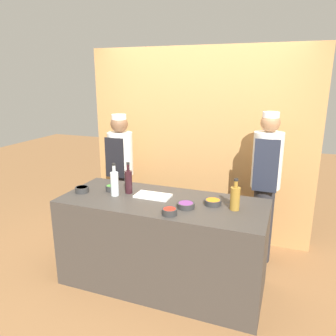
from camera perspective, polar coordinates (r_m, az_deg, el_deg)
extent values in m
plane|color=olive|center=(3.58, -0.97, -19.22)|extent=(14.00, 14.00, 0.00)
cube|color=#B7844C|center=(4.23, 5.38, 4.07)|extent=(2.86, 0.18, 2.40)
cube|color=#3D3833|center=(3.34, -1.01, -12.87)|extent=(1.98, 0.81, 0.90)
cylinder|color=#2D2D2D|center=(3.07, 7.81, -5.92)|extent=(0.16, 0.16, 0.05)
cylinder|color=orange|center=(3.06, 7.83, -5.63)|extent=(0.13, 0.13, 0.01)
cylinder|color=#2D2D2D|center=(2.82, 0.27, -7.62)|extent=(0.13, 0.13, 0.06)
cylinder|color=red|center=(2.82, 0.27, -7.26)|extent=(0.11, 0.11, 0.02)
cylinder|color=#2D2D2D|center=(2.97, 3.13, -6.51)|extent=(0.16, 0.16, 0.05)
cylinder|color=#703384|center=(2.97, 3.13, -6.21)|extent=(0.13, 0.13, 0.01)
cylinder|color=#2D2D2D|center=(3.45, -9.89, -3.48)|extent=(0.11, 0.11, 0.06)
cylinder|color=green|center=(3.44, -9.91, -3.17)|extent=(0.09, 0.09, 0.02)
cylinder|color=#2D2D2D|center=(3.47, -14.73, -3.66)|extent=(0.14, 0.14, 0.06)
cylinder|color=brown|center=(3.46, -14.76, -3.35)|extent=(0.11, 0.11, 0.02)
cube|color=white|center=(3.24, -2.64, -4.86)|extent=(0.35, 0.19, 0.02)
cylinder|color=olive|center=(2.96, 11.59, -5.25)|extent=(0.09, 0.09, 0.21)
cylinder|color=olive|center=(2.92, 11.73, -2.78)|extent=(0.03, 0.03, 0.06)
cylinder|color=black|center=(2.91, 11.78, -2.03)|extent=(0.04, 0.04, 0.02)
cylinder|color=black|center=(3.33, -6.88, -2.45)|extent=(0.07, 0.07, 0.23)
cylinder|color=black|center=(3.29, -6.97, 0.05)|extent=(0.03, 0.03, 0.07)
cylinder|color=black|center=(3.27, -7.00, 0.81)|extent=(0.03, 0.03, 0.02)
cylinder|color=silver|center=(3.28, -9.29, -2.76)|extent=(0.08, 0.08, 0.24)
cylinder|color=silver|center=(3.24, -9.41, -0.16)|extent=(0.03, 0.03, 0.07)
cylinder|color=black|center=(3.23, -9.44, 0.63)|extent=(0.04, 0.04, 0.02)
cylinder|color=#28282D|center=(4.36, -7.94, -6.36)|extent=(0.22, 0.22, 0.84)
cylinder|color=silver|center=(4.15, -8.30, 2.50)|extent=(0.31, 0.31, 0.54)
cube|color=black|center=(4.03, -9.30, 1.74)|extent=(0.25, 0.02, 0.49)
sphere|color=brown|center=(4.09, -8.50, 7.61)|extent=(0.21, 0.21, 0.21)
cylinder|color=white|center=(4.08, -8.55, 8.71)|extent=(0.18, 0.18, 0.07)
cylinder|color=#28282D|center=(3.88, 16.03, -9.38)|extent=(0.23, 0.23, 0.88)
cylinder|color=silver|center=(3.64, 16.90, 1.29)|extent=(0.31, 0.31, 0.60)
cube|color=#232838|center=(3.50, 16.68, 0.35)|extent=(0.25, 0.02, 0.56)
sphere|color=#9E704C|center=(3.57, 17.41, 7.56)|extent=(0.20, 0.20, 0.20)
cylinder|color=white|center=(3.56, 17.51, 8.76)|extent=(0.17, 0.17, 0.07)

